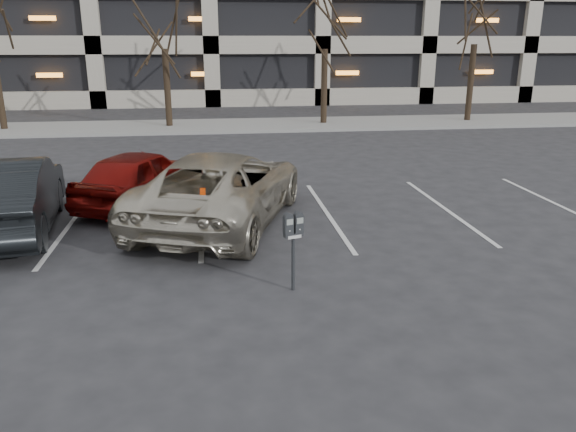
{
  "coord_description": "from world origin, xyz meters",
  "views": [
    {
      "loc": [
        -1.1,
        -9.6,
        3.75
      ],
      "look_at": [
        0.01,
        -1.31,
        1.13
      ],
      "focal_mm": 35.0,
      "sensor_mm": 36.0,
      "label": 1
    }
  ],
  "objects_px": {
    "parking_meter": "(293,232)",
    "tree_c": "(326,0)",
    "suv_silver": "(221,188)",
    "car_red": "(140,177)",
    "car_dark": "(8,195)"
  },
  "relations": [
    {
      "from": "car_dark",
      "to": "car_red",
      "type": "bearing_deg",
      "value": -151.83
    },
    {
      "from": "tree_c",
      "to": "car_red",
      "type": "height_order",
      "value": "tree_c"
    },
    {
      "from": "suv_silver",
      "to": "car_red",
      "type": "xyz_separation_m",
      "value": [
        -1.87,
        1.66,
        -0.1
      ]
    },
    {
      "from": "tree_c",
      "to": "parking_meter",
      "type": "height_order",
      "value": "tree_c"
    },
    {
      "from": "parking_meter",
      "to": "tree_c",
      "type": "bearing_deg",
      "value": 60.61
    },
    {
      "from": "car_dark",
      "to": "parking_meter",
      "type": "bearing_deg",
      "value": 138.1
    },
    {
      "from": "car_red",
      "to": "tree_c",
      "type": "bearing_deg",
      "value": -94.37
    },
    {
      "from": "car_red",
      "to": "car_dark",
      "type": "bearing_deg",
      "value": 60.95
    },
    {
      "from": "tree_c",
      "to": "suv_silver",
      "type": "height_order",
      "value": "tree_c"
    },
    {
      "from": "parking_meter",
      "to": "car_red",
      "type": "distance_m",
      "value": 6.04
    },
    {
      "from": "suv_silver",
      "to": "parking_meter",
      "type": "bearing_deg",
      "value": 125.75
    },
    {
      "from": "suv_silver",
      "to": "car_red",
      "type": "distance_m",
      "value": 2.5
    },
    {
      "from": "suv_silver",
      "to": "car_dark",
      "type": "relative_size",
      "value": 1.29
    },
    {
      "from": "tree_c",
      "to": "suv_silver",
      "type": "relative_size",
      "value": 1.24
    },
    {
      "from": "parking_meter",
      "to": "car_red",
      "type": "bearing_deg",
      "value": 102.03
    }
  ]
}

